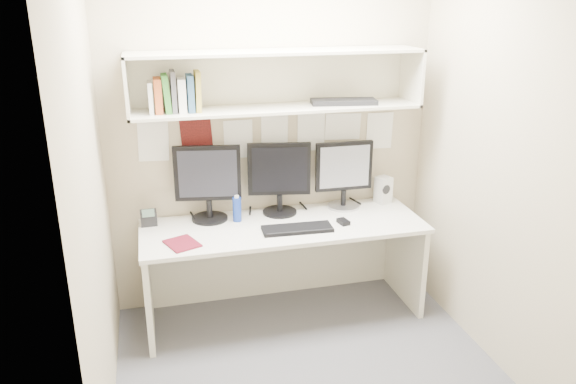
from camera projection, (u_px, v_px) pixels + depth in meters
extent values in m
cube|color=#4D4C52|center=(307.00, 365.00, 3.64)|extent=(2.40, 2.00, 0.01)
cube|color=tan|center=(272.00, 134.00, 4.12)|extent=(2.40, 0.02, 2.60)
cube|color=tan|center=(379.00, 246.00, 2.29)|extent=(2.40, 0.02, 2.60)
cube|color=tan|center=(90.00, 192.00, 2.93)|extent=(0.02, 2.00, 2.60)
cube|color=tan|center=(495.00, 160.00, 3.48)|extent=(0.02, 2.00, 2.60)
cube|color=silver|center=(284.00, 226.00, 3.99)|extent=(2.00, 0.70, 0.03)
cube|color=beige|center=(274.00, 253.00, 4.41)|extent=(1.96, 0.02, 0.70)
cube|color=beige|center=(278.00, 108.00, 3.87)|extent=(2.00, 0.38, 0.02)
cube|color=beige|center=(277.00, 52.00, 3.74)|extent=(2.00, 0.38, 0.02)
cube|color=beige|center=(272.00, 77.00, 3.97)|extent=(2.00, 0.02, 0.40)
cube|color=beige|center=(126.00, 86.00, 3.57)|extent=(0.02, 0.38, 0.40)
cube|color=beige|center=(411.00, 76.00, 4.03)|extent=(0.02, 0.38, 0.40)
cylinder|color=black|center=(210.00, 218.00, 4.07)|extent=(0.26, 0.26, 0.02)
cylinder|color=black|center=(209.00, 209.00, 4.04)|extent=(0.04, 0.04, 0.13)
cube|color=black|center=(207.00, 173.00, 3.96)|extent=(0.47, 0.11, 0.40)
cube|color=black|center=(208.00, 174.00, 3.94)|extent=(0.41, 0.07, 0.34)
cylinder|color=black|center=(280.00, 212.00, 4.19)|extent=(0.25, 0.25, 0.02)
cylinder|color=black|center=(280.00, 203.00, 4.16)|extent=(0.04, 0.04, 0.13)
cube|color=black|center=(279.00, 169.00, 4.09)|extent=(0.46, 0.12, 0.39)
cube|color=black|center=(280.00, 170.00, 4.07)|extent=(0.40, 0.08, 0.33)
cylinder|color=#A5A5AA|center=(343.00, 206.00, 4.30)|extent=(0.24, 0.24, 0.02)
cylinder|color=black|center=(343.00, 198.00, 4.28)|extent=(0.04, 0.04, 0.12)
cube|color=black|center=(344.00, 166.00, 4.21)|extent=(0.44, 0.04, 0.37)
cube|color=#BABABF|center=(345.00, 167.00, 4.19)|extent=(0.38, 0.01, 0.32)
cube|color=black|center=(297.00, 229.00, 3.88)|extent=(0.49, 0.20, 0.02)
cube|color=black|center=(343.00, 222.00, 3.99)|extent=(0.08, 0.11, 0.03)
cube|color=#BBBBB6|center=(383.00, 190.00, 4.37)|extent=(0.13, 0.13, 0.21)
cylinder|color=black|center=(386.00, 190.00, 4.31)|extent=(0.07, 0.03, 0.07)
cylinder|color=navy|center=(237.00, 209.00, 4.01)|extent=(0.06, 0.06, 0.18)
cylinder|color=white|center=(237.00, 197.00, 3.98)|extent=(0.03, 0.03, 0.02)
cube|color=#5A0F1D|center=(182.00, 244.00, 3.66)|extent=(0.25, 0.28, 0.01)
cube|color=black|center=(149.00, 218.00, 3.96)|extent=(0.11, 0.10, 0.10)
cube|color=#4C6659|center=(148.00, 213.00, 3.89)|extent=(0.08, 0.01, 0.06)
cube|color=beige|center=(150.00, 98.00, 3.63)|extent=(0.03, 0.17, 0.20)
cube|color=#A7471E|center=(158.00, 96.00, 3.64)|extent=(0.05, 0.17, 0.23)
cube|color=#2D6E24|center=(166.00, 93.00, 3.64)|extent=(0.04, 0.17, 0.25)
cube|color=#444348|center=(173.00, 91.00, 3.65)|extent=(0.03, 0.17, 0.27)
cube|color=silver|center=(182.00, 95.00, 3.67)|extent=(0.05, 0.17, 0.22)
cube|color=#2B4D6C|center=(190.00, 93.00, 3.68)|extent=(0.04, 0.17, 0.24)
cube|color=#A69237|center=(198.00, 91.00, 3.69)|extent=(0.03, 0.17, 0.26)
cube|color=black|center=(344.00, 102.00, 3.96)|extent=(0.48, 0.25, 0.03)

